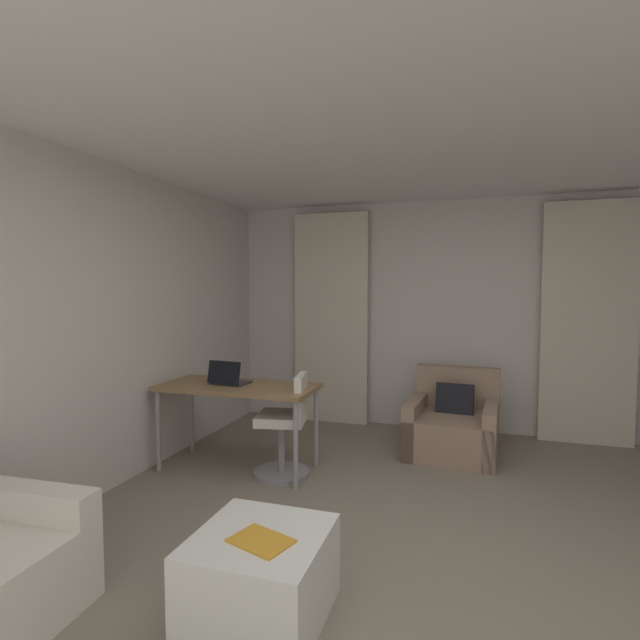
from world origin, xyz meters
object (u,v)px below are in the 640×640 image
desk (238,392)px  desk_chair (286,431)px  armchair (453,426)px  magazine_open (261,541)px  laptop (229,379)px  coffee_table (261,576)px

desk → desk_chair: (0.47, -0.03, -0.30)m
armchair → desk_chair: (-1.34, -1.04, 0.13)m
desk → magazine_open: size_ratio=4.24×
laptop → coffee_table: laptop is taller
desk_chair → magazine_open: 1.85m
desk_chair → coffee_table: (0.54, -1.70, -0.18)m
desk_chair → magazine_open: bearing=-72.0°
armchair → desk: size_ratio=0.66×
desk → magazine_open: (1.05, -1.80, -0.27)m
armchair → magazine_open: armchair is taller
armchair → desk_chair: desk_chair is taller
armchair → desk: bearing=-151.1°
desk_chair → laptop: 0.69m
armchair → coffee_table: armchair is taller
desk → desk_chair: bearing=-4.1°
desk → desk_chair: 0.56m
coffee_table → magazine_open: 0.23m
desk_chair → coffee_table: desk_chair is taller
armchair → desk: (-1.82, -1.00, 0.43)m
desk_chair → laptop: size_ratio=2.59×
desk_chair → magazine_open: size_ratio=2.68×
laptop → magazine_open: 2.15m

